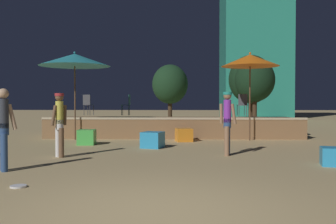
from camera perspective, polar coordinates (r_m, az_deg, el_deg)
The scene contains 20 objects.
ground_plane at distance 4.89m, azimuth -2.55°, elevation -15.12°, with size 120.00×120.00×0.00m, color tan.
wooden_deck at distance 15.47m, azimuth 0.89°, elevation -2.28°, with size 9.96×2.92×0.82m.
patio_umbrella_0 at distance 14.38m, azimuth -14.03°, elevation 7.70°, with size 2.60×2.60×3.27m.
patio_umbrella_1 at distance 13.97m, azimuth 12.40°, elevation 7.67°, with size 2.08×2.08×3.20m.
cube_seat_1 at distance 9.02m, azimuth 23.84°, elevation -6.23°, with size 0.60×0.60×0.40m.
cube_seat_2 at distance 11.45m, azimuth -2.37°, elevation -4.27°, with size 0.75×0.75×0.49m.
cube_seat_3 at distance 12.57m, azimuth -12.29°, elevation -3.77°, with size 0.56×0.56×0.49m.
cube_seat_4 at distance 13.28m, azimuth 2.44°, elevation -3.52°, with size 0.65×0.65×0.46m.
person_1 at distance 9.88m, azimuth 9.03°, elevation -1.21°, with size 0.45×0.29×1.67m.
person_2 at distance 9.83m, azimuth -16.20°, elevation -1.45°, with size 0.35×0.39×1.63m.
person_3 at distance 8.24m, azimuth -23.76°, elevation -2.07°, with size 0.49×0.33×1.67m.
bistro_chair_0 at distance 15.37m, azimuth 11.33°, elevation 1.37°, with size 0.41×0.41×0.90m.
bistro_chair_1 at distance 16.37m, azimuth 11.35°, elevation 1.38°, with size 0.41×0.41×0.90m.
bistro_chair_2 at distance 16.33m, azimuth -6.18°, elevation 1.40°, with size 0.40×0.40×0.90m.
bistro_chair_3 at distance 16.70m, azimuth -12.15°, elevation 1.38°, with size 0.43×0.44×0.90m.
frisbee_disc at distance 6.71m, azimuth -21.85°, elevation -10.46°, with size 0.26×0.26×0.03m.
background_tree_0 at distance 24.07m, azimuth 13.09°, elevation 4.74°, with size 2.48×2.48×4.14m.
background_tree_1 at distance 25.16m, azimuth 12.51°, elevation 4.86°, with size 2.88×2.88×4.47m.
background_tree_2 at distance 25.10m, azimuth 0.31°, elevation 4.23°, with size 2.39×2.39×3.91m.
distant_building at distance 33.75m, azimuth 13.04°, elevation 10.65°, with size 5.52×4.97×13.53m.
Camera 1 is at (0.35, -4.67, 1.40)m, focal length 40.00 mm.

